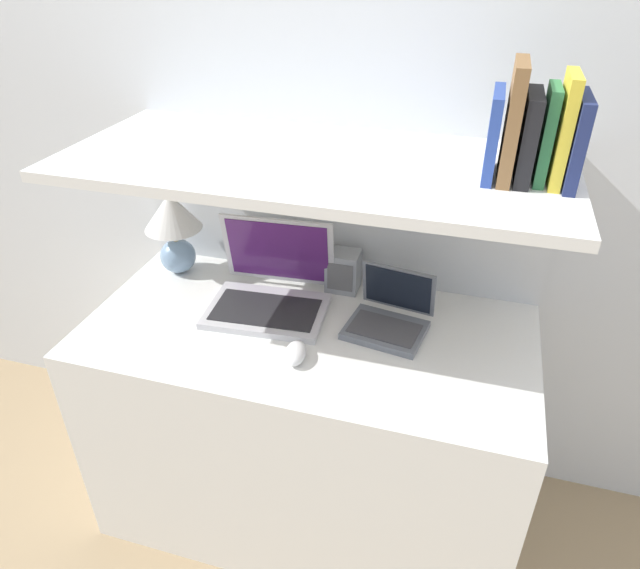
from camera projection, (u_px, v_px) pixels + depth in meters
wall_back at (342, 143)px, 1.73m from camera, size 6.00×0.05×2.40m
desk at (308, 425)px, 1.85m from camera, size 1.30×0.64×0.77m
back_riser at (336, 310)px, 2.00m from camera, size 1.30×0.04×1.23m
shelf at (313, 163)px, 1.45m from camera, size 1.30×0.57×0.03m
table_lamp at (173, 224)px, 1.84m from camera, size 0.18×0.18×0.28m
laptop_large at (271, 290)px, 1.73m from camera, size 0.37×0.32×0.26m
laptop_small at (389, 317)px, 1.64m from camera, size 0.25×0.23×0.17m
computer_mouse at (295, 353)px, 1.52m from camera, size 0.07×0.11×0.04m
router_box at (343, 271)px, 1.80m from camera, size 0.10×0.09×0.13m
book_navy at (576, 141)px, 1.25m from camera, size 0.03×0.17×0.20m
book_yellow at (563, 130)px, 1.24m from camera, size 0.03×0.15×0.24m
book_green at (546, 135)px, 1.26m from camera, size 0.02×0.13×0.21m
book_black at (528, 137)px, 1.27m from camera, size 0.03×0.17×0.20m
book_brown at (513, 122)px, 1.26m from camera, size 0.03×0.17×0.26m
book_blue at (493, 134)px, 1.29m from camera, size 0.03×0.17×0.19m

